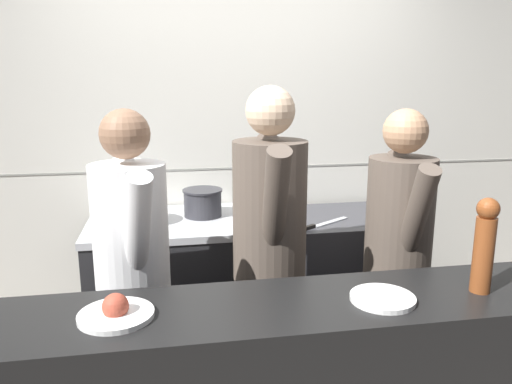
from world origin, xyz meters
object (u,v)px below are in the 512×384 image
Objects in this scene: pepper_mill at (484,243)px; chef_sous at (269,247)px; chef_head_cook at (133,270)px; plated_dish_appetiser at (383,298)px; stock_pot at (134,209)px; sauce_pot at (203,202)px; plated_dish_main at (116,312)px; oven_range at (168,292)px; chefs_knife at (321,224)px; chef_line at (397,253)px.

chef_sous is (-0.67, 0.66, -0.20)m from pepper_mill.
plated_dish_appetiser is at bearing -47.00° from chef_head_cook.
stock_pot reaches higher than sauce_pot.
plated_dish_main is 0.59m from chef_head_cook.
chef_head_cook reaches higher than oven_range.
stock_pot is at bearing -163.21° from oven_range.
chef_sous is at bearing -129.36° from chefs_knife.
chef_sous is 1.07× the size of chef_line.
pepper_mill is at bearing -77.72° from chefs_knife.
chef_line reaches higher than sauce_pot.
chef_sous is (-0.28, 0.67, -0.02)m from plated_dish_appetiser.
plated_dish_main is at bearing 179.06° from pepper_mill.
oven_range is at bearing 83.13° from plated_dish_main.
chef_line is at bearing -66.56° from chefs_knife.
chef_line is at bearing -11.81° from chef_head_cook.
pepper_mill is at bearing -40.10° from chef_sous.
chef_sous is at bearing 112.30° from plated_dish_appetiser.
pepper_mill is (0.39, 0.01, 0.18)m from plated_dish_appetiser.
stock_pot is at bearing 135.97° from pepper_mill.
chef_sous is at bearing 135.24° from pepper_mill.
chef_head_cook is at bearing -87.44° from stock_pot.
stock_pot is at bearing 90.70° from plated_dish_main.
chef_sous is at bearing -177.16° from chef_line.
oven_range is 0.57× the size of chef_line.
chef_sous reaches higher than pepper_mill.
sauce_pot is 1.51m from plated_dish_appetiser.
pepper_mill is 0.22× the size of chef_head_cook.
plated_dish_appetiser is 0.15× the size of chef_line.
chef_line reaches higher than oven_range.
pepper_mill is (1.32, -0.02, 0.17)m from plated_dish_main.
pepper_mill is 1.46m from chef_head_cook.
chef_sous reaches higher than plated_dish_appetiser.
plated_dish_appetiser is 0.73m from chef_sous.
stock_pot reaches higher than oven_range.
chefs_knife is at bearing 83.36° from plated_dish_appetiser.
pepper_mill is at bearing 1.77° from plated_dish_appetiser.
chef_line reaches higher than stock_pot.
chef_sous is at bearing 44.43° from plated_dish_main.
chefs_knife is at bearing 15.10° from chef_head_cook.
sauce_pot is 0.15× the size of chef_head_cook.
plated_dish_main is at bearing -96.87° from oven_range.
stock_pot is 1.86m from pepper_mill.
pepper_mill reaches higher than stock_pot.
plated_dish_appetiser is at bearing -69.08° from sauce_pot.
sauce_pot is 0.79m from chef_sous.
oven_range is 0.88m from chef_head_cook.
oven_range is at bearing 168.87° from chefs_knife.
oven_range is 0.53× the size of chef_sous.
oven_range is 1.02m from chefs_knife.
sauce_pot is 0.15× the size of chef_line.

